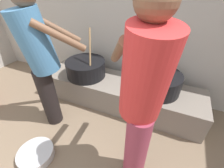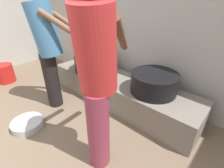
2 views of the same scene
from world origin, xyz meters
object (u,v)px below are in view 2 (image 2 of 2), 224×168
object	(u,v)px
cooking_pot_secondary	(154,83)
metal_mixing_bowl	(27,124)
cooking_pot_main	(93,63)
bucket_red_plastic	(5,73)
cook_in_blue_shirt	(47,43)
cook_in_red_shirt	(97,73)

from	to	relation	value
cooking_pot_secondary	metal_mixing_bowl	world-z (taller)	cooking_pot_secondary
cooking_pot_main	metal_mixing_bowl	distance (m)	1.26
bucket_red_plastic	metal_mixing_bowl	bearing A→B (deg)	-10.60
cook_in_blue_shirt	bucket_red_plastic	distance (m)	1.60
cook_in_blue_shirt	metal_mixing_bowl	distance (m)	1.04
cooking_pot_secondary	cook_in_red_shirt	size ratio (longest dim) A/B	0.35
cooking_pot_secondary	bucket_red_plastic	size ratio (longest dim) A/B	1.71
metal_mixing_bowl	cooking_pot_secondary	bearing A→B (deg)	49.79
cook_in_blue_shirt	metal_mixing_bowl	bearing A→B (deg)	-74.08
cooking_pot_main	cook_in_red_shirt	xyz separation A→B (m)	(1.03, -0.87, 0.44)
bucket_red_plastic	cooking_pot_main	bearing A→B (deg)	30.39
cook_in_red_shirt	cooking_pot_main	bearing A→B (deg)	139.77
cooking_pot_secondary	metal_mixing_bowl	distance (m)	1.66
cook_in_red_shirt	cook_in_blue_shirt	xyz separation A→B (m)	(-1.15, 0.23, -0.02)
cook_in_blue_shirt	cooking_pot_main	bearing A→B (deg)	79.13
cook_in_red_shirt	bucket_red_plastic	bearing A→B (deg)	-179.70
cook_in_red_shirt	bucket_red_plastic	size ratio (longest dim) A/B	4.90
cooking_pot_main	cooking_pot_secondary	bearing A→B (deg)	2.47
cook_in_red_shirt	cook_in_blue_shirt	size ratio (longest dim) A/B	1.02
cooking_pot_main	cook_in_red_shirt	bearing A→B (deg)	-40.23
cooking_pot_secondary	cook_in_blue_shirt	world-z (taller)	cook_in_blue_shirt
cooking_pot_main	cooking_pot_secondary	distance (m)	1.06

